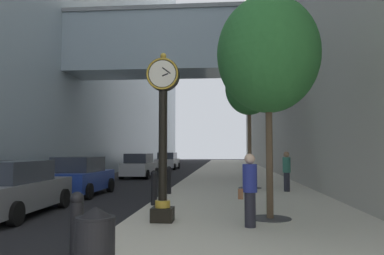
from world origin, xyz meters
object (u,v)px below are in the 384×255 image
Objects in this scene: street_clock at (163,128)px; car_white_far at (168,161)px; pedestrian_walking at (250,188)px; car_blue_near at (80,177)px; bollard_nearest at (76,227)px; street_tree_near at (268,55)px; street_tree_mid_near at (249,88)px; bollard_fourth at (169,179)px; bollard_third at (154,187)px; car_grey_trailing at (11,189)px; trash_bin at (95,246)px; pedestrian_by_clock at (287,170)px; car_silver_mid at (139,166)px.

car_white_far is at bearing 98.43° from street_clock.
car_blue_near is at bearing 134.56° from pedestrian_walking.
car_white_far reaches higher than bollard_nearest.
pedestrian_walking is (-0.60, -1.16, -3.46)m from street_tree_near.
pedestrian_walking is at bearing -93.68° from street_tree_mid_near.
bollard_nearest is 9.81m from bollard_fourth.
bollard_third is at bearing 130.98° from pedestrian_walking.
street_clock is at bearing -75.06° from bollard_third.
car_white_far is 1.00× the size of car_grey_trailing.
car_blue_near reaches higher than trash_bin.
street_clock reaches higher than bollard_third.
car_white_far is at bearing 102.28° from pedestrian_walking.
car_white_far is (-4.35, 29.36, -1.67)m from street_clock.
street_tree_mid_near is 10.12m from pedestrian_walking.
trash_bin is (-2.88, -5.29, -3.82)m from street_tree_near.
bollard_nearest is 6.74m from street_tree_near.
bollard_nearest is 0.18× the size of street_tree_mid_near.
pedestrian_by_clock is (2.12, 7.98, 0.02)m from pedestrian_walking.
trash_bin is at bearing -91.53° from street_clock.
pedestrian_walking reaches higher than bollard_nearest.
bollard_nearest is 1.13m from trash_bin.
bollard_third is at bearing 90.00° from bollard_nearest.
street_clock is at bearing -119.80° from pedestrian_by_clock.
street_tree_mid_near is at bearing 90.00° from street_tree_near.
bollard_fourth is 0.65× the size of pedestrian_by_clock.
pedestrian_by_clock reaches higher than car_white_far.
car_grey_trailing is (-0.24, -15.81, -0.04)m from car_silver_mid.
bollard_third is 3.27m from bollard_fourth.
street_tree_mid_near is 1.41× the size of car_silver_mid.
bollard_fourth is at bearing 50.71° from car_grey_trailing.
car_blue_near is at bearing 126.10° from street_clock.
bollard_third is at bearing -82.28° from car_white_far.
trash_bin is 12.89m from pedestrian_by_clock.
bollard_nearest is 6.54m from bollard_third.
street_tree_near is 7.78m from pedestrian_by_clock.
street_tree_near is at bearing -37.85° from car_blue_near.
trash_bin is at bearing -109.94° from pedestrian_by_clock.
street_tree_near reaches higher than street_clock.
pedestrian_walking is at bearing -13.60° from street_clock.
street_tree_mid_near reaches higher than pedestrian_walking.
trash_bin is at bearing -86.65° from bollard_fourth.
trash_bin is at bearing -82.92° from car_white_far.
pedestrian_by_clock is 0.37× the size of car_white_far.
pedestrian_by_clock is (4.39, 12.11, 0.39)m from trash_bin.
bollard_third is (-0.75, 2.82, -1.77)m from street_clock.
bollard_fourth is 0.28× the size of car_blue_near.
car_blue_near is at bearing -90.81° from car_white_far.
bollard_nearest is 1.00× the size of bollard_fourth.
bollard_third is 7.50m from trash_bin.
car_blue_near is at bearing 111.17° from bollard_nearest.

